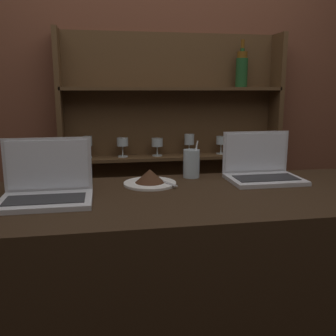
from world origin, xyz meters
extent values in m
cube|color=black|center=(0.00, 0.34, 0.49)|extent=(1.83, 0.68, 0.98)
cube|color=brown|center=(0.00, 1.45, 1.35)|extent=(7.00, 0.06, 2.70)
cube|color=brown|center=(-0.59, 1.33, 0.87)|extent=(0.03, 0.18, 1.73)
cube|color=brown|center=(0.80, 1.33, 0.87)|extent=(0.03, 0.18, 1.73)
cube|color=brown|center=(0.10, 1.41, 0.87)|extent=(1.42, 0.02, 1.73)
cube|color=brown|center=(0.10, 1.33, 0.52)|extent=(1.38, 0.18, 0.02)
cube|color=brown|center=(0.10, 1.33, 0.95)|extent=(1.38, 0.18, 0.02)
cube|color=brown|center=(0.10, 1.33, 1.39)|extent=(1.38, 0.18, 0.02)
cylinder|color=silver|center=(-0.44, 1.33, 0.97)|extent=(0.05, 0.05, 0.01)
cylinder|color=silver|center=(-0.44, 1.33, 1.01)|extent=(0.01, 0.01, 0.07)
cylinder|color=silver|center=(-0.44, 1.33, 1.07)|extent=(0.06, 0.06, 0.06)
cylinder|color=silver|center=(-0.22, 1.33, 0.97)|extent=(0.06, 0.06, 0.01)
cylinder|color=silver|center=(-0.22, 1.33, 1.00)|extent=(0.01, 0.01, 0.06)
cylinder|color=silver|center=(-0.22, 1.33, 1.06)|extent=(0.07, 0.07, 0.05)
cylinder|color=silver|center=(0.00, 1.33, 0.97)|extent=(0.06, 0.06, 0.01)
cylinder|color=silver|center=(0.00, 1.33, 1.00)|extent=(0.01, 0.01, 0.06)
cylinder|color=silver|center=(0.00, 1.33, 1.05)|extent=(0.07, 0.07, 0.05)
cylinder|color=silver|center=(0.21, 1.33, 0.97)|extent=(0.06, 0.06, 0.01)
cylinder|color=silver|center=(0.21, 1.33, 1.00)|extent=(0.01, 0.01, 0.06)
cylinder|color=silver|center=(0.21, 1.33, 1.07)|extent=(0.06, 0.06, 0.07)
cylinder|color=silver|center=(0.43, 1.33, 0.97)|extent=(0.06, 0.06, 0.01)
cylinder|color=silver|center=(0.43, 1.33, 1.00)|extent=(0.01, 0.01, 0.06)
cylinder|color=silver|center=(0.43, 1.33, 1.06)|extent=(0.07, 0.07, 0.05)
cylinder|color=silver|center=(0.64, 1.33, 0.97)|extent=(0.05, 0.05, 0.01)
cylinder|color=silver|center=(0.64, 1.33, 1.00)|extent=(0.01, 0.01, 0.06)
cylinder|color=silver|center=(0.64, 1.33, 1.05)|extent=(0.06, 0.06, 0.05)
cylinder|color=#1E4C23|center=(0.55, 1.33, 1.49)|extent=(0.08, 0.08, 0.18)
cylinder|color=#1E4C23|center=(0.55, 1.33, 1.61)|extent=(0.03, 0.03, 0.06)
cylinder|color=brown|center=(0.55, 1.33, 1.51)|extent=(0.06, 0.06, 0.22)
cylinder|color=brown|center=(0.55, 1.33, 1.65)|extent=(0.02, 0.02, 0.07)
cube|color=silver|center=(-0.55, 0.31, 0.99)|extent=(0.32, 0.22, 0.02)
cube|color=#28282B|center=(-0.55, 0.30, 1.00)|extent=(0.28, 0.12, 0.00)
cube|color=silver|center=(-0.55, 0.42, 1.10)|extent=(0.32, 0.00, 0.20)
cube|color=white|center=(-0.55, 0.42, 1.10)|extent=(0.30, 0.01, 0.18)
cube|color=silver|center=(0.36, 0.49, 0.99)|extent=(0.32, 0.23, 0.02)
cube|color=#28282B|center=(0.36, 0.47, 1.00)|extent=(0.27, 0.13, 0.00)
cube|color=silver|center=(0.36, 0.60, 1.10)|extent=(0.32, 0.00, 0.19)
cube|color=white|center=(0.36, 0.60, 1.10)|extent=(0.29, 0.01, 0.17)
cylinder|color=white|center=(-0.15, 0.52, 0.99)|extent=(0.22, 0.22, 0.01)
cone|color=#422616|center=(-0.15, 0.52, 1.02)|extent=(0.13, 0.13, 0.06)
cube|color=#B7B7BC|center=(-0.09, 0.50, 1.00)|extent=(0.08, 0.16, 0.00)
cylinder|color=silver|center=(0.06, 0.62, 1.05)|extent=(0.08, 0.08, 0.13)
cylinder|color=white|center=(0.07, 0.62, 1.07)|extent=(0.04, 0.01, 0.17)
camera|label=1|loc=(-0.34, -1.02, 1.38)|focal=40.00mm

